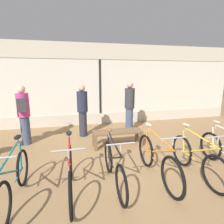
# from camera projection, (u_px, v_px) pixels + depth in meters

# --- Properties ---
(ground_plane) EXTENTS (24.00, 24.00, 0.00)m
(ground_plane) POSITION_uv_depth(u_px,v_px,m) (127.00, 167.00, 3.91)
(ground_plane) COLOR #99754C
(shop_back_wall) EXTENTS (12.00, 0.08, 3.20)m
(shop_back_wall) POSITION_uv_depth(u_px,v_px,m) (100.00, 84.00, 7.00)
(shop_back_wall) COLOR beige
(shop_back_wall) RESTS_ON ground_plane
(bicycle_far_left) EXTENTS (0.46, 1.70, 1.02)m
(bicycle_far_left) POSITION_uv_depth(u_px,v_px,m) (14.00, 181.00, 2.78)
(bicycle_far_left) COLOR black
(bicycle_far_left) RESTS_ON ground_plane
(bicycle_left) EXTENTS (0.46, 1.67, 1.02)m
(bicycle_left) POSITION_uv_depth(u_px,v_px,m) (70.00, 173.00, 2.99)
(bicycle_left) COLOR black
(bicycle_left) RESTS_ON ground_plane
(bicycle_center_left) EXTENTS (0.46, 1.66, 1.01)m
(bicycle_center_left) POSITION_uv_depth(u_px,v_px,m) (114.00, 166.00, 3.23)
(bicycle_center_left) COLOR black
(bicycle_center_left) RESTS_ON ground_plane
(bicycle_center_right) EXTENTS (0.46, 1.79, 1.04)m
(bicycle_center_right) POSITION_uv_depth(u_px,v_px,m) (157.00, 160.00, 3.43)
(bicycle_center_right) COLOR black
(bicycle_center_right) RESTS_ON ground_plane
(bicycle_right) EXTENTS (0.46, 1.68, 1.03)m
(bicycle_right) POSITION_uv_depth(u_px,v_px,m) (196.00, 159.00, 3.50)
(bicycle_right) COLOR black
(bicycle_right) RESTS_ON ground_plane
(display_bench) EXTENTS (1.40, 0.44, 0.46)m
(display_bench) POSITION_uv_depth(u_px,v_px,m) (118.00, 134.00, 4.99)
(display_bench) COLOR brown
(display_bench) RESTS_ON ground_plane
(customer_near_rack) EXTENTS (0.47, 0.47, 1.71)m
(customer_near_rack) POSITION_uv_depth(u_px,v_px,m) (83.00, 110.00, 5.71)
(customer_near_rack) COLOR #2D2D38
(customer_near_rack) RESTS_ON ground_plane
(customer_by_window) EXTENTS (0.39, 0.52, 1.73)m
(customer_by_window) POSITION_uv_depth(u_px,v_px,m) (24.00, 113.00, 5.00)
(customer_by_window) COLOR #424C6B
(customer_by_window) RESTS_ON ground_plane
(customer_mid_floor) EXTENTS (0.37, 0.37, 1.79)m
(customer_mid_floor) POSITION_uv_depth(u_px,v_px,m) (130.00, 106.00, 6.12)
(customer_mid_floor) COLOR #424C6B
(customer_mid_floor) RESTS_ON ground_plane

